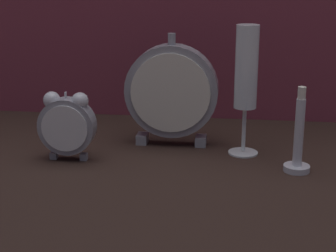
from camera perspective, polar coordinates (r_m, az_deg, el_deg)
name	(u,v)px	position (r m, az deg, el deg)	size (l,w,h in m)	color
ground_plane	(162,170)	(0.93, -0.62, -4.45)	(4.00, 4.00, 0.00)	black
alarm_clock_twin_bell	(67,123)	(0.97, -10.24, 0.32)	(0.10, 0.03, 0.12)	gray
mantel_clock_silver	(171,92)	(1.03, 0.35, 3.50)	(0.17, 0.04, 0.21)	gray
champagne_flute	(246,76)	(0.98, 7.94, 5.02)	(0.05, 0.05, 0.23)	silver
brass_candlestick	(298,144)	(0.94, 13.09, -1.80)	(0.04, 0.04, 0.14)	silver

